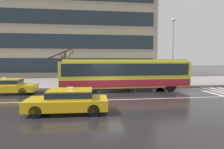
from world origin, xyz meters
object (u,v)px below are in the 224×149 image
bus_shelter (116,68)px  pedestrian_approaching_curb (138,70)px  trolleybus (125,74)px  pedestrian_at_shelter (151,76)px  pedestrian_walking_past (128,70)px  street_lamp (173,46)px  taxi_oncoming_near (68,100)px  street_tree_bare (65,66)px  taxi_queued_behind_bus (6,86)px

bus_shelter → pedestrian_approaching_curb: 2.41m
trolleybus → pedestrian_at_shelter: 4.36m
pedestrian_approaching_curb → pedestrian_walking_past: 1.33m
trolleybus → street_lamp: size_ratio=1.80×
taxi_oncoming_near → bus_shelter: size_ratio=1.01×
pedestrian_at_shelter → street_tree_bare: bearing=166.1°
trolleybus → pedestrian_approaching_curb: (2.03, 2.82, 0.20)m
taxi_oncoming_near → pedestrian_walking_past: pedestrian_walking_past is taller
taxi_queued_behind_bus → street_tree_bare: street_tree_bare is taller
pedestrian_approaching_curb → street_lamp: 4.48m
pedestrian_at_shelter → street_tree_bare: size_ratio=0.44×
trolleybus → bus_shelter: bearing=95.1°
pedestrian_walking_past → pedestrian_at_shelter: bearing=-25.2°
pedestrian_at_shelter → trolleybus: bearing=-141.5°
taxi_oncoming_near → taxi_queued_behind_bus: size_ratio=0.94×
taxi_oncoming_near → pedestrian_walking_past: 11.88m
pedestrian_walking_past → street_lamp: size_ratio=0.28×
street_lamp → bus_shelter: bearing=171.8°
pedestrian_at_shelter → pedestrian_approaching_curb: 1.52m
street_tree_bare → pedestrian_approaching_curb: bearing=-15.4°
taxi_queued_behind_bus → pedestrian_approaching_curb: (12.12, 3.18, 1.09)m
bus_shelter → pedestrian_approaching_curb: bus_shelter is taller
taxi_queued_behind_bus → street_lamp: 16.48m
taxi_oncoming_near → bus_shelter: (4.11, 10.11, 1.23)m
trolleybus → street_lamp: (5.73, 2.54, 2.70)m
taxi_oncoming_near → street_tree_bare: street_tree_bare is taller
bus_shelter → street_tree_bare: bearing=164.1°
trolleybus → taxi_oncoming_near: trolleybus is taller
taxi_oncoming_near → pedestrian_approaching_curb: (6.45, 9.52, 1.09)m
pedestrian_approaching_curb → pedestrian_walking_past: bearing=134.4°
pedestrian_walking_past → street_tree_bare: (-6.99, 1.23, 0.43)m
taxi_queued_behind_bus → bus_shelter: (9.78, 3.77, 1.23)m
pedestrian_approaching_curb → street_lamp: (3.70, -0.28, 2.50)m
pedestrian_approaching_curb → street_lamp: street_lamp is taller
trolleybus → taxi_oncoming_near: bearing=-123.4°
taxi_oncoming_near → pedestrian_approaching_curb: 11.55m
street_lamp → street_tree_bare: street_lamp is taller
pedestrian_at_shelter → pedestrian_walking_past: 2.61m
pedestrian_approaching_curb → street_tree_bare: 8.22m
bus_shelter → street_lamp: size_ratio=0.60×
street_lamp → taxi_queued_behind_bus: bearing=-169.6°
street_lamp → street_tree_bare: 12.06m
taxi_queued_behind_bus → pedestrian_walking_past: (11.18, 4.13, 1.04)m
pedestrian_at_shelter → street_lamp: size_ratio=0.23×
trolleybus → pedestrian_at_shelter: bearing=38.5°
pedestrian_approaching_curb → pedestrian_walking_past: pedestrian_approaching_curb is taller
bus_shelter → street_tree_bare: size_ratio=1.13×
taxi_oncoming_near → taxi_queued_behind_bus: (-5.67, 6.34, 0.00)m
pedestrian_approaching_curb → street_tree_bare: street_tree_bare is taller
bus_shelter → pedestrian_walking_past: 1.46m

